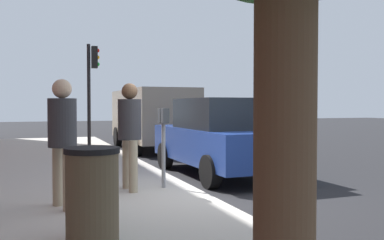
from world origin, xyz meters
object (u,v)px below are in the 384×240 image
object	(u,v)px
parking_meter	(164,130)
pedestrian_bystander	(62,132)
traffic_signal	(92,78)
parked_van_far	(152,115)
parked_sedan_near	(221,137)
pedestrian_at_meter	(130,127)
trash_bin	(92,194)

from	to	relation	value
parking_meter	pedestrian_bystander	distance (m)	2.04
pedestrian_bystander	traffic_signal	bearing A→B (deg)	62.86
parked_van_far	traffic_signal	distance (m)	2.50
parked_van_far	parked_sedan_near	bearing A→B (deg)	-179.99
pedestrian_at_meter	parked_van_far	distance (m)	8.30
parking_meter	pedestrian_at_meter	world-z (taller)	pedestrian_at_meter
pedestrian_at_meter	parked_sedan_near	xyz separation A→B (m)	(1.76, -2.50, -0.35)
parked_sedan_near	parked_van_far	bearing A→B (deg)	0.01
parking_meter	parked_van_far	size ratio (longest dim) A/B	0.27
parked_sedan_near	pedestrian_at_meter	bearing A→B (deg)	125.12
trash_bin	traffic_signal	bearing A→B (deg)	-7.14
traffic_signal	pedestrian_at_meter	bearing A→B (deg)	177.34
pedestrian_bystander	trash_bin	bearing A→B (deg)	-100.65
parked_van_far	trash_bin	size ratio (longest dim) A/B	5.15
parked_van_far	trash_bin	world-z (taller)	parked_van_far
parking_meter	traffic_signal	distance (m)	8.17
pedestrian_bystander	trash_bin	world-z (taller)	pedestrian_bystander
parked_sedan_near	traffic_signal	xyz separation A→B (m)	(6.32, 2.12, 1.68)
parked_van_far	trash_bin	distance (m)	11.12
parked_sedan_near	pedestrian_bystander	bearing A→B (deg)	126.53
pedestrian_bystander	parked_sedan_near	bearing A→B (deg)	19.07
parked_sedan_near	parked_van_far	xyz separation A→B (m)	(6.15, 0.00, 0.36)
pedestrian_at_meter	trash_bin	bearing A→B (deg)	-114.35
parking_meter	pedestrian_at_meter	distance (m)	0.62
pedestrian_at_meter	pedestrian_bystander	size ratio (longest dim) A/B	1.01
pedestrian_at_meter	traffic_signal	size ratio (longest dim) A/B	0.51
parking_meter	parked_van_far	world-z (taller)	parked_van_far
parked_sedan_near	trash_bin	bearing A→B (deg)	141.73
pedestrian_at_meter	parked_van_far	xyz separation A→B (m)	(7.91, -2.50, 0.01)
parked_sedan_near	parked_van_far	distance (m)	6.16
parking_meter	parked_sedan_near	world-z (taller)	parked_sedan_near
traffic_signal	parked_sedan_near	bearing A→B (deg)	-161.42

